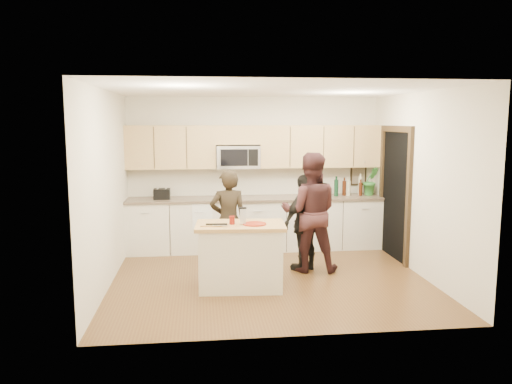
{
  "coord_description": "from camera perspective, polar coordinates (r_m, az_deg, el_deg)",
  "views": [
    {
      "loc": [
        -0.98,
        -6.96,
        2.27
      ],
      "look_at": [
        -0.15,
        0.35,
        1.23
      ],
      "focal_mm": 35.0,
      "sensor_mm": 36.0,
      "label": 1
    }
  ],
  "objects": [
    {
      "name": "woman_right",
      "position": [
        7.64,
        5.69,
        -3.5
      ],
      "size": [
        0.93,
        0.77,
        1.48
      ],
      "primitive_type": "imported",
      "rotation": [
        0.0,
        0.0,
        3.71
      ],
      "color": "black",
      "rests_on": "ground"
    },
    {
      "name": "upper_cabinetry",
      "position": [
        8.87,
        0.11,
        5.32
      ],
      "size": [
        4.5,
        0.33,
        0.75
      ],
      "color": "tan",
      "rests_on": "ground"
    },
    {
      "name": "bottle_cluster",
      "position": [
        9.15,
        10.58,
        0.67
      ],
      "size": [
        0.55,
        0.17,
        0.39
      ],
      "color": "black",
      "rests_on": "back_cabinetry"
    },
    {
      "name": "drink_glass",
      "position": [
        6.71,
        -2.75,
        -3.23
      ],
      "size": [
        0.08,
        0.08,
        0.11
      ],
      "primitive_type": "cylinder",
      "color": "maroon",
      "rests_on": "island"
    },
    {
      "name": "knife",
      "position": [
        6.56,
        -4.13,
        -3.82
      ],
      "size": [
        0.2,
        0.04,
        0.01
      ],
      "primitive_type": "cube",
      "rotation": [
        0.0,
        0.0,
        -0.07
      ],
      "color": "silver",
      "rests_on": "cutting_board"
    },
    {
      "name": "framed_picture",
      "position": [
        9.47,
        11.61,
        1.91
      ],
      "size": [
        0.3,
        0.03,
        0.38
      ],
      "color": "black",
      "rests_on": "ground"
    },
    {
      "name": "red_plate",
      "position": [
        6.7,
        -0.17,
        -3.66
      ],
      "size": [
        0.32,
        0.32,
        0.02
      ],
      "primitive_type": "cylinder",
      "color": "maroon",
      "rests_on": "island"
    },
    {
      "name": "box_grater",
      "position": [
        6.66,
        -1.51,
        -2.67
      ],
      "size": [
        0.09,
        0.05,
        0.22
      ],
      "color": "silver",
      "rests_on": "red_plate"
    },
    {
      "name": "island",
      "position": [
        6.85,
        -1.78,
        -7.3
      ],
      "size": [
        1.25,
        0.78,
        0.9
      ],
      "rotation": [
        0.0,
        0.0,
        -0.07
      ],
      "color": "beige",
      "rests_on": "ground"
    },
    {
      "name": "microwave",
      "position": [
        8.81,
        -2.09,
        4.04
      ],
      "size": [
        0.76,
        0.41,
        0.4
      ],
      "color": "silver",
      "rests_on": "ground"
    },
    {
      "name": "woman_left",
      "position": [
        7.61,
        -3.18,
        -3.26
      ],
      "size": [
        0.59,
        0.4,
        1.55
      ],
      "primitive_type": "imported",
      "rotation": [
        0.0,
        0.0,
        3.2
      ],
      "color": "black",
      "rests_on": "ground"
    },
    {
      "name": "doorway",
      "position": [
        8.57,
        15.61,
        0.32
      ],
      "size": [
        0.06,
        1.25,
        2.2
      ],
      "color": "black",
      "rests_on": "ground"
    },
    {
      "name": "floor",
      "position": [
        7.39,
        1.5,
        -9.81
      ],
      "size": [
        4.5,
        4.5,
        0.0
      ],
      "primitive_type": "plane",
      "color": "brown",
      "rests_on": "ground"
    },
    {
      "name": "orchid",
      "position": [
        9.28,
        12.98,
        1.25
      ],
      "size": [
        0.32,
        0.27,
        0.52
      ],
      "primitive_type": "imported",
      "rotation": [
        0.0,
        0.0,
        0.14
      ],
      "color": "#337B31",
      "rests_on": "back_cabinetry"
    },
    {
      "name": "toaster",
      "position": [
        8.75,
        -10.7,
        -0.21
      ],
      "size": [
        0.28,
        0.22,
        0.18
      ],
      "color": "black",
      "rests_on": "back_cabinetry"
    },
    {
      "name": "tongs",
      "position": [
        6.61,
        -4.53,
        -3.69
      ],
      "size": [
        0.28,
        0.05,
        0.02
      ],
      "primitive_type": "cube",
      "rotation": [
        0.0,
        0.0,
        -0.07
      ],
      "color": "black",
      "rests_on": "cutting_board"
    },
    {
      "name": "cutting_board",
      "position": [
        6.66,
        -5.12,
        -3.75
      ],
      "size": [
        0.3,
        0.22,
        0.02
      ],
      "primitive_type": "cube",
      "rotation": [
        0.0,
        0.0,
        -0.07
      ],
      "color": "#A98246",
      "rests_on": "island"
    },
    {
      "name": "dish_towel",
      "position": [
        8.59,
        -6.17,
        -1.81
      ],
      "size": [
        0.34,
        0.6,
        0.48
      ],
      "color": "white",
      "rests_on": "ground"
    },
    {
      "name": "room_shell",
      "position": [
        7.05,
        1.55,
        3.68
      ],
      "size": [
        4.52,
        4.02,
        2.71
      ],
      "color": "beige",
      "rests_on": "ground"
    },
    {
      "name": "back_cabinetry",
      "position": [
        8.89,
        0.0,
        -3.59
      ],
      "size": [
        4.5,
        0.66,
        0.94
      ],
      "color": "beige",
      "rests_on": "ground"
    },
    {
      "name": "woman_center",
      "position": [
        7.6,
        6.18,
        -2.31
      ],
      "size": [
        0.98,
        0.82,
        1.81
      ],
      "primitive_type": "imported",
      "rotation": [
        0.0,
        0.0,
        2.98
      ],
      "color": "#321919",
      "rests_on": "ground"
    }
  ]
}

